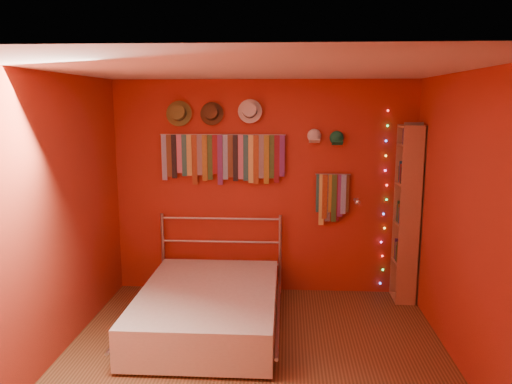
% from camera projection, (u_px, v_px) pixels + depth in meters
% --- Properties ---
extents(ground, '(3.50, 3.50, 0.00)m').
position_uv_depth(ground, '(254.00, 363.00, 4.35)').
color(ground, '#51341C').
rests_on(ground, ground).
extents(back_wall, '(3.50, 0.02, 2.50)m').
position_uv_depth(back_wall, '(264.00, 188.00, 5.84)').
color(back_wall, maroon).
rests_on(back_wall, ground).
extents(right_wall, '(0.02, 3.50, 2.50)m').
position_uv_depth(right_wall, '(470.00, 227.00, 4.02)').
color(right_wall, maroon).
rests_on(right_wall, ground).
extents(left_wall, '(0.02, 3.50, 2.50)m').
position_uv_depth(left_wall, '(48.00, 221.00, 4.23)').
color(left_wall, maroon).
rests_on(left_wall, ground).
extents(ceiling, '(3.50, 3.50, 0.02)m').
position_uv_depth(ceiling, '(254.00, 69.00, 3.90)').
color(ceiling, white).
rests_on(ceiling, back_wall).
extents(tie_rack, '(1.45, 0.03, 0.59)m').
position_uv_depth(tie_rack, '(223.00, 156.00, 5.74)').
color(tie_rack, '#A9A9AE').
rests_on(tie_rack, back_wall).
extents(small_tie_rack, '(0.40, 0.03, 0.60)m').
position_uv_depth(small_tie_rack, '(332.00, 196.00, 5.74)').
color(small_tie_rack, '#A9A9AE').
rests_on(small_tie_rack, back_wall).
extents(fedora_olive, '(0.30, 0.16, 0.29)m').
position_uv_depth(fedora_olive, '(178.00, 113.00, 5.65)').
color(fedora_olive, olive).
rests_on(fedora_olive, back_wall).
extents(fedora_brown, '(0.27, 0.14, 0.26)m').
position_uv_depth(fedora_brown, '(211.00, 113.00, 5.63)').
color(fedora_brown, '#492F1A').
rests_on(fedora_brown, back_wall).
extents(fedora_white, '(0.27, 0.15, 0.27)m').
position_uv_depth(fedora_white, '(250.00, 111.00, 5.60)').
color(fedora_white, silver).
rests_on(fedora_white, back_wall).
extents(cap_white, '(0.17, 0.21, 0.17)m').
position_uv_depth(cap_white, '(314.00, 136.00, 5.65)').
color(cap_white, white).
rests_on(cap_white, back_wall).
extents(cap_green, '(0.17, 0.21, 0.17)m').
position_uv_depth(cap_green, '(337.00, 138.00, 5.64)').
color(cap_green, '#176742').
rests_on(cap_green, back_wall).
extents(fairy_lights, '(0.06, 0.02, 2.05)m').
position_uv_depth(fairy_lights, '(385.00, 200.00, 5.74)').
color(fairy_lights, '#FF3333').
rests_on(fairy_lights, back_wall).
extents(reading_lamp, '(0.07, 0.28, 0.08)m').
position_uv_depth(reading_lamp, '(357.00, 202.00, 5.58)').
color(reading_lamp, '#A9A9AE').
rests_on(reading_lamp, back_wall).
extents(bookshelf, '(0.25, 0.34, 2.00)m').
position_uv_depth(bookshelf, '(411.00, 213.00, 5.57)').
color(bookshelf, '#A36A49').
rests_on(bookshelf, ground).
extents(bed, '(1.43, 1.97, 0.95)m').
position_uv_depth(bed, '(209.00, 307.00, 4.98)').
color(bed, '#A9A9AE').
rests_on(bed, ground).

